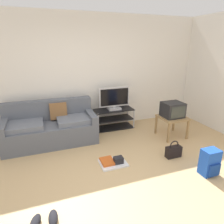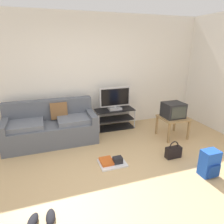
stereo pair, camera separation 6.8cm
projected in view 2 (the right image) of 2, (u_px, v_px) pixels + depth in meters
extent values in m
cube|color=tan|center=(118.00, 187.00, 2.95)|extent=(9.00, 9.80, 0.02)
cube|color=silver|center=(83.00, 74.00, 4.71)|extent=(9.00, 0.10, 2.70)
cube|color=#565B66|center=(52.00, 133.00, 4.25)|extent=(1.88, 0.84, 0.43)
cube|color=#565B66|center=(49.00, 109.00, 4.40)|extent=(1.88, 0.20, 0.43)
cube|color=#565B66|center=(4.00, 125.00, 3.89)|extent=(0.14, 0.84, 0.17)
cube|color=#565B66|center=(91.00, 115.00, 4.42)|extent=(0.14, 0.84, 0.17)
cube|color=slate|center=(24.00, 125.00, 3.95)|extent=(0.75, 0.58, 0.10)
cube|color=slate|center=(76.00, 119.00, 4.27)|extent=(0.75, 0.58, 0.10)
cube|color=brown|center=(59.00, 111.00, 4.36)|extent=(0.36, 0.16, 0.37)
cube|color=black|center=(115.00, 110.00, 4.91)|extent=(0.95, 0.43, 0.02)
cube|color=black|center=(115.00, 119.00, 4.99)|extent=(0.92, 0.41, 0.02)
cube|color=black|center=(115.00, 127.00, 5.06)|extent=(0.95, 0.43, 0.02)
cylinder|color=#B7B7BC|center=(99.00, 124.00, 4.67)|extent=(0.03, 0.03, 0.49)
cylinder|color=#B7B7BC|center=(135.00, 119.00, 4.95)|extent=(0.03, 0.03, 0.49)
cylinder|color=#B7B7BC|center=(95.00, 118.00, 5.02)|extent=(0.03, 0.03, 0.49)
cylinder|color=#B7B7BC|center=(128.00, 114.00, 5.31)|extent=(0.03, 0.03, 0.49)
cube|color=#B2B2B7|center=(115.00, 109.00, 4.88)|extent=(0.31, 0.22, 0.05)
cube|color=#B2B2B7|center=(115.00, 107.00, 4.87)|extent=(0.05, 0.04, 0.04)
cube|color=#B2B2B7|center=(115.00, 97.00, 4.79)|extent=(0.76, 0.04, 0.46)
cube|color=black|center=(115.00, 97.00, 4.77)|extent=(0.70, 0.01, 0.40)
cube|color=#9E7A4C|center=(173.00, 118.00, 4.43)|extent=(0.56, 0.56, 0.03)
cube|color=#9E7A4C|center=(169.00, 133.00, 4.21)|extent=(0.04, 0.04, 0.44)
cube|color=#9E7A4C|center=(188.00, 130.00, 4.36)|extent=(0.04, 0.04, 0.44)
cube|color=#9E7A4C|center=(157.00, 125.00, 4.65)|extent=(0.04, 0.04, 0.44)
cube|color=#9E7A4C|center=(175.00, 122.00, 4.80)|extent=(0.04, 0.04, 0.44)
cube|color=#232326|center=(173.00, 110.00, 4.39)|extent=(0.44, 0.39, 0.33)
cube|color=#333833|center=(179.00, 113.00, 4.21)|extent=(0.36, 0.01, 0.26)
cube|color=blue|center=(209.00, 163.00, 3.16)|extent=(0.27, 0.20, 0.44)
cube|color=navy|center=(214.00, 171.00, 3.08)|extent=(0.20, 0.04, 0.19)
cylinder|color=navy|center=(200.00, 159.00, 3.23)|extent=(0.04, 0.04, 0.35)
cylinder|color=navy|center=(208.00, 157.00, 3.28)|extent=(0.04, 0.04, 0.35)
cube|color=black|center=(173.00, 152.00, 3.69)|extent=(0.29, 0.12, 0.21)
torus|color=black|center=(174.00, 146.00, 3.65)|extent=(0.18, 0.02, 0.18)
ellipsoid|color=black|center=(33.00, 222.00, 2.31)|extent=(0.18, 0.27, 0.09)
ellipsoid|color=black|center=(51.00, 217.00, 2.38)|extent=(0.13, 0.26, 0.09)
cube|color=silver|center=(112.00, 163.00, 3.52)|extent=(0.47, 0.37, 0.03)
cube|color=black|center=(118.00, 160.00, 3.48)|extent=(0.16, 0.12, 0.11)
cube|color=#CC561E|center=(107.00, 161.00, 3.51)|extent=(0.22, 0.28, 0.04)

